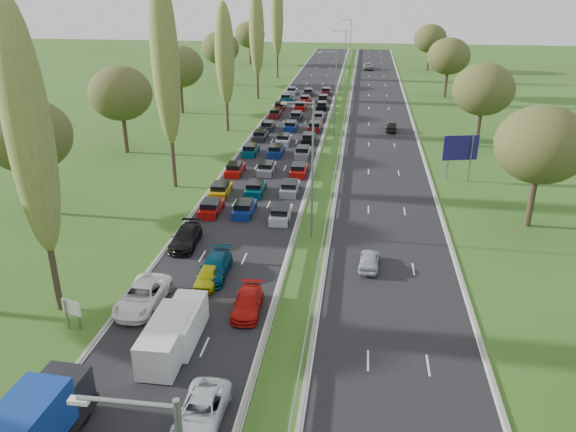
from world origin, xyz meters
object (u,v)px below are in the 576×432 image
(white_van_front, at_px, (184,322))
(info_sign, at_px, (72,311))
(near_car_3, at_px, (186,237))
(near_car_2, at_px, (143,296))
(white_van_rear, at_px, (169,337))
(direction_sign, at_px, (461,150))

(white_van_front, distance_m, info_sign, 7.36)
(white_van_front, bearing_deg, info_sign, -179.67)
(near_car_3, height_order, info_sign, info_sign)
(near_car_2, distance_m, near_car_3, 9.78)
(near_car_2, distance_m, info_sign, 4.74)
(info_sign, bearing_deg, near_car_2, 42.92)
(white_van_front, relative_size, white_van_rear, 0.93)
(near_car_2, relative_size, white_van_front, 1.11)
(white_van_front, xyz_separation_m, info_sign, (-7.36, -0.09, 0.30))
(near_car_2, relative_size, info_sign, 2.73)
(near_car_2, height_order, white_van_front, white_van_front)
(near_car_3, height_order, white_van_front, white_van_front)
(white_van_front, bearing_deg, white_van_rear, -102.68)
(near_car_3, distance_m, info_sign, 13.46)
(white_van_front, relative_size, info_sign, 2.46)
(info_sign, bearing_deg, near_car_3, 74.99)
(near_car_2, xyz_separation_m, near_car_3, (0.04, 9.78, -0.06))
(white_van_rear, bearing_deg, near_car_3, 103.21)
(direction_sign, bearing_deg, near_car_3, -141.20)
(near_car_2, relative_size, white_van_rear, 1.03)
(near_car_3, distance_m, white_van_front, 13.47)
(white_van_rear, distance_m, direction_sign, 41.28)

